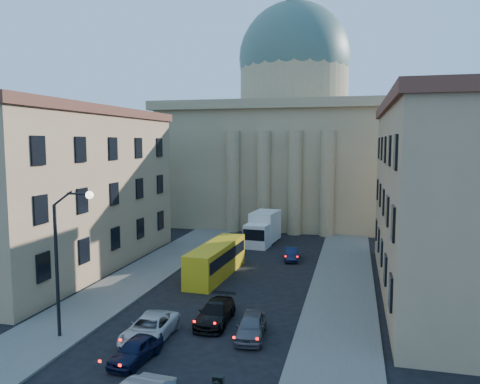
% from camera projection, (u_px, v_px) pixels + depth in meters
% --- Properties ---
extents(sidewalk_left, '(5.00, 60.00, 0.15)m').
position_uv_depth(sidewalk_left, '(125.00, 286.00, 37.59)').
color(sidewalk_left, '#5B5954').
rests_on(sidewalk_left, ground).
extents(sidewalk_right, '(5.00, 60.00, 0.15)m').
position_uv_depth(sidewalk_right, '(341.00, 303.00, 33.54)').
color(sidewalk_right, '#5B5954').
rests_on(sidewalk_right, ground).
extents(church, '(68.02, 28.76, 36.60)m').
position_uv_depth(church, '(293.00, 140.00, 70.49)').
color(church, '#8F7758').
rests_on(church, ground).
extents(building_left, '(11.60, 26.60, 14.70)m').
position_uv_depth(building_left, '(59.00, 188.00, 42.70)').
color(building_left, tan).
rests_on(building_left, ground).
extents(building_right, '(11.60, 26.60, 14.70)m').
position_uv_depth(building_right, '(462.00, 198.00, 34.60)').
color(building_right, tan).
rests_on(building_right, ground).
extents(street_lamp, '(2.62, 0.44, 8.83)m').
position_uv_depth(street_lamp, '(64.00, 251.00, 27.02)').
color(street_lamp, black).
rests_on(street_lamp, ground).
extents(car_left_near, '(1.98, 3.90, 1.27)m').
position_uv_depth(car_left_near, '(136.00, 350.00, 24.70)').
color(car_left_near, black).
rests_on(car_left_near, ground).
extents(car_left_mid, '(2.41, 5.03, 1.38)m').
position_uv_depth(car_left_mid, '(150.00, 329.00, 27.35)').
color(car_left_mid, beige).
rests_on(car_left_mid, ground).
extents(car_right_mid, '(2.04, 4.77, 1.37)m').
position_uv_depth(car_right_mid, '(215.00, 313.00, 29.93)').
color(car_right_mid, black).
rests_on(car_right_mid, ground).
extents(car_right_far, '(2.02, 4.20, 1.39)m').
position_uv_depth(car_right_far, '(251.00, 326.00, 27.73)').
color(car_right_far, '#4E4E53').
rests_on(car_right_far, ground).
extents(car_right_distant, '(1.72, 3.84, 1.22)m').
position_uv_depth(car_right_distant, '(292.00, 254.00, 46.06)').
color(car_right_distant, black).
rests_on(car_right_distant, ground).
extents(city_bus, '(2.77, 10.01, 2.79)m').
position_uv_depth(city_bus, '(216.00, 259.00, 40.47)').
color(city_bus, gold).
rests_on(city_bus, ground).
extents(box_truck, '(3.22, 6.79, 3.61)m').
position_uv_depth(box_truck, '(263.00, 229.00, 53.25)').
color(box_truck, silver).
rests_on(box_truck, ground).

